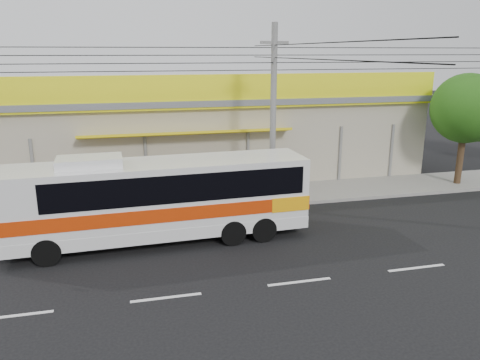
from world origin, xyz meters
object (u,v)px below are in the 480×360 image
at_px(tree_near, 469,111).
at_px(coach_bus, 163,195).
at_px(utility_pole, 274,58).
at_px(motorbike_red, 39,207).

bearing_deg(tree_near, coach_bus, -166.30).
distance_m(coach_bus, utility_pole, 7.25).
relative_size(utility_pole, tree_near, 5.93).
xyz_separation_m(motorbike_red, utility_pole, (9.63, -0.61, 5.84)).
distance_m(motorbike_red, utility_pole, 11.28).
distance_m(coach_bus, motorbike_red, 5.80).
height_order(coach_bus, utility_pole, utility_pole).
distance_m(utility_pole, tree_near, 10.97).
bearing_deg(motorbike_red, coach_bus, -109.06).
distance_m(coach_bus, tree_near, 16.07).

